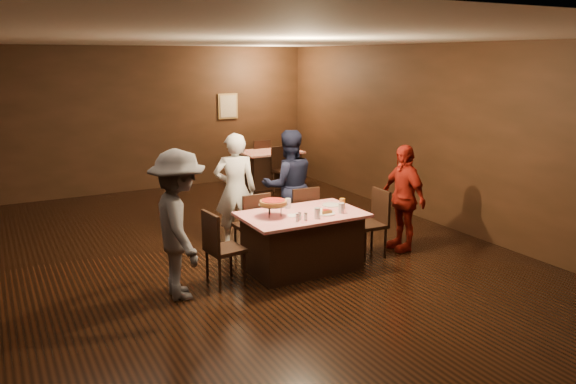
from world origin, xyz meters
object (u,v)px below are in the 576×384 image
object	(u,v)px
back_table	(270,168)
pizza_stand	(273,203)
glass_back	(288,203)
chair_far_right	(300,217)
chair_end_right	(369,223)
chair_far_left	(251,224)
diner_grey_knit	(179,225)
chair_back_near	(285,170)
glass_front_left	(317,213)
main_table	(302,241)
chair_end_left	(225,248)
glass_amber	(342,203)
diner_white_jacket	(235,190)
plate_empty	(331,205)
glass_front_right	(341,208)
diner_red_shirt	(403,198)
diner_navy_hoodie	(289,186)
chair_back_far	(258,160)

from	to	relation	value
back_table	pizza_stand	bearing A→B (deg)	-116.16
glass_back	pizza_stand	bearing A→B (deg)	-144.46
chair_far_right	chair_end_right	bearing A→B (deg)	137.25
chair_far_left	diner_grey_knit	world-z (taller)	diner_grey_knit
chair_back_near	glass_front_left	xyz separation A→B (m)	(-1.82, -4.28, 0.37)
glass_front_left	main_table	bearing A→B (deg)	99.46
main_table	glass_back	world-z (taller)	glass_back
diner_grey_knit	pizza_stand	world-z (taller)	diner_grey_knit
chair_end_left	glass_amber	bearing A→B (deg)	-97.66
chair_far_right	glass_front_left	bearing A→B (deg)	75.79
chair_far_left	chair_end_left	distance (m)	1.03
diner_white_jacket	pizza_stand	bearing A→B (deg)	109.62
chair_back_near	glass_back	size ratio (longest dim) A/B	6.79
glass_front_left	plate_empty	bearing A→B (deg)	41.99
chair_end_left	diner_grey_knit	bearing A→B (deg)	93.05
diner_grey_knit	glass_front_right	xyz separation A→B (m)	(2.15, -0.15, -0.04)
main_table	chair_back_near	bearing A→B (deg)	64.79
back_table	diner_grey_knit	distance (m)	5.99
chair_end_right	diner_red_shirt	xyz separation A→B (m)	(0.60, -0.00, 0.31)
main_table	chair_far_left	distance (m)	0.85
glass_amber	chair_far_right	bearing A→B (deg)	104.04
chair_far_right	glass_front_left	size ratio (longest dim) A/B	6.79
main_table	diner_grey_knit	size ratio (longest dim) A/B	0.91
diner_navy_hoodie	glass_front_left	size ratio (longest dim) A/B	12.23
chair_far_left	chair_back_near	distance (m)	3.95
chair_back_near	chair_far_left	bearing A→B (deg)	-135.33
chair_far_right	diner_red_shirt	bearing A→B (deg)	154.08
diner_grey_knit	glass_back	bearing A→B (deg)	-70.52
diner_grey_knit	chair_end_left	bearing A→B (deg)	-74.97
glass_front_right	glass_back	world-z (taller)	same
diner_navy_hoodie	glass_front_right	distance (m)	1.44
chair_back_near	chair_back_far	distance (m)	1.30
chair_end_right	chair_back_near	world-z (taller)	same
main_table	pizza_stand	world-z (taller)	pizza_stand
chair_end_left	main_table	bearing A→B (deg)	-95.97
back_table	chair_far_right	bearing A→B (deg)	-110.56
chair_far_right	plate_empty	world-z (taller)	chair_far_right
chair_back_near	diner_white_jacket	xyz separation A→B (m)	(-2.27, -2.69, 0.38)
main_table	glass_amber	size ratio (longest dim) A/B	11.43
diner_white_jacket	diner_red_shirt	xyz separation A→B (m)	(2.09, -1.30, -0.07)
diner_red_shirt	chair_end_right	bearing A→B (deg)	-88.05
diner_white_jacket	chair_back_far	bearing A→B (deg)	-100.02
diner_red_shirt	pizza_stand	size ratio (longest dim) A/B	4.11
chair_far_left	chair_end_right	world-z (taller)	same
main_table	chair_back_near	xyz separation A→B (m)	(1.87, 3.98, 0.09)
chair_far_right	glass_back	distance (m)	0.73
diner_grey_knit	pizza_stand	distance (m)	1.31
diner_navy_hoodie	diner_grey_knit	xyz separation A→B (m)	(-2.14, -1.28, 0.03)
chair_far_left	chair_end_left	size ratio (longest dim) A/B	1.00
diner_navy_hoodie	chair_back_far	bearing A→B (deg)	-96.70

